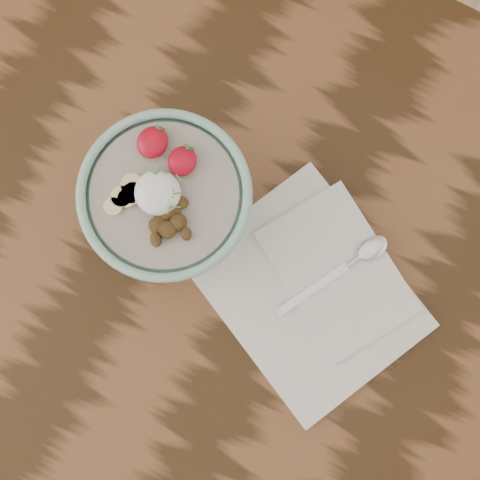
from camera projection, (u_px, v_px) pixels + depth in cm
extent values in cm
cube|color=#331E0C|center=(145.00, 208.00, 90.25)|extent=(160.00, 90.00, 4.00)
cylinder|color=#8BBBA8|center=(173.00, 210.00, 87.54)|extent=(9.03, 9.03, 1.29)
torus|color=#8BBBA8|center=(164.00, 194.00, 77.09)|extent=(20.53, 20.53, 1.18)
cylinder|color=#AFA291|center=(165.00, 195.00, 77.73)|extent=(17.41, 17.41, 1.07)
ellipsoid|color=white|center=(158.00, 193.00, 76.17)|extent=(5.36, 5.36, 2.95)
ellipsoid|color=#B3081A|center=(182.00, 161.00, 76.77)|extent=(3.30, 3.63, 1.82)
cone|color=#286623|center=(188.00, 149.00, 76.64)|extent=(1.40, 1.03, 1.52)
ellipsoid|color=#B3081A|center=(152.00, 142.00, 76.97)|extent=(3.57, 3.93, 1.96)
cone|color=#286623|center=(159.00, 129.00, 76.86)|extent=(1.40, 1.03, 1.52)
cylinder|color=beige|center=(113.00, 207.00, 76.61)|extent=(2.17, 2.17, 0.70)
cylinder|color=beige|center=(127.00, 198.00, 76.73)|extent=(2.19, 2.19, 0.70)
cylinder|color=beige|center=(122.00, 197.00, 76.76)|extent=(2.52, 2.52, 0.70)
cylinder|color=beige|center=(133.00, 193.00, 76.81)|extent=(2.54, 2.54, 0.70)
cylinder|color=beige|center=(132.00, 185.00, 76.93)|extent=(2.59, 2.59, 0.70)
ellipsoid|color=#4D3516|center=(158.00, 212.00, 76.43)|extent=(1.52, 1.72, 1.05)
ellipsoid|color=#4D3516|center=(160.00, 215.00, 76.38)|extent=(1.55, 1.57, 0.96)
ellipsoid|color=#4D3516|center=(167.00, 213.00, 76.23)|extent=(1.81, 2.13, 1.07)
ellipsoid|color=#4D3516|center=(186.00, 234.00, 76.03)|extent=(2.04, 2.07, 1.02)
ellipsoid|color=#4D3516|center=(157.00, 225.00, 76.05)|extent=(2.71, 2.71, 1.17)
ellipsoid|color=#4D3516|center=(170.00, 212.00, 76.39)|extent=(2.18, 2.22, 1.22)
ellipsoid|color=#4D3516|center=(182.00, 202.00, 76.52)|extent=(1.65, 1.53, 0.90)
ellipsoid|color=#4D3516|center=(168.00, 230.00, 75.93)|extent=(2.98, 2.98, 1.56)
ellipsoid|color=#4D3516|center=(178.00, 222.00, 76.09)|extent=(2.72, 2.77, 1.18)
ellipsoid|color=#4D3516|center=(156.00, 239.00, 75.88)|extent=(2.17, 2.26, 1.41)
ellipsoid|color=#4D3516|center=(176.00, 209.00, 76.50)|extent=(1.72, 1.69, 0.82)
cylinder|color=#528538|center=(151.00, 171.00, 75.51)|extent=(1.75, 0.29, 0.24)
cylinder|color=#528538|center=(165.00, 191.00, 75.22)|extent=(1.34, 1.57, 0.25)
cylinder|color=#528538|center=(169.00, 197.00, 75.13)|extent=(1.19, 0.51, 0.22)
cylinder|color=#528538|center=(150.00, 183.00, 75.33)|extent=(0.22, 1.48, 0.23)
cylinder|color=#528538|center=(163.00, 171.00, 75.51)|extent=(1.10, 0.26, 0.22)
cylinder|color=#528538|center=(174.00, 207.00, 74.98)|extent=(1.44, 1.00, 0.24)
cylinder|color=#528538|center=(168.00, 185.00, 75.30)|extent=(1.89, 0.76, 0.25)
cylinder|color=#528538|center=(170.00, 209.00, 74.95)|extent=(0.30, 1.35, 0.23)
cylinder|color=#528538|center=(143.00, 189.00, 75.24)|extent=(1.15, 0.63, 0.22)
cylinder|color=#528538|center=(153.00, 183.00, 75.34)|extent=(1.46, 0.35, 0.23)
cylinder|color=#528538|center=(180.00, 179.00, 75.39)|extent=(1.33, 0.76, 0.23)
cylinder|color=#528538|center=(157.00, 172.00, 75.49)|extent=(0.22, 1.67, 0.24)
cylinder|color=#528538|center=(157.00, 173.00, 75.48)|extent=(0.21, 1.80, 0.24)
cylinder|color=#528538|center=(176.00, 194.00, 75.18)|extent=(1.32, 0.98, 0.23)
cube|color=silver|center=(308.00, 293.00, 86.29)|extent=(33.65, 31.23, 1.03)
cube|color=silver|center=(337.00, 271.00, 85.82)|extent=(23.78, 21.76, 0.62)
cube|color=silver|center=(312.00, 290.00, 85.05)|extent=(6.03, 9.89, 0.33)
cylinder|color=silver|center=(355.00, 260.00, 85.36)|extent=(1.91, 2.76, 0.65)
ellipsoid|color=silver|center=(373.00, 248.00, 85.44)|extent=(4.55, 5.12, 0.89)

